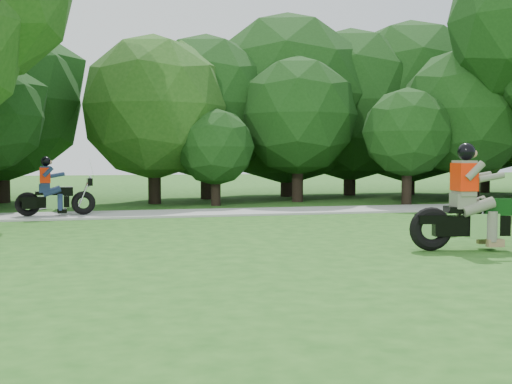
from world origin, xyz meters
name	(u,v)px	position (x,y,z in m)	size (l,w,h in m)	color
ground	(408,247)	(0.00, 0.00, 0.00)	(100.00, 100.00, 0.00)	#215317
walkway	(286,211)	(0.00, 8.00, 0.03)	(60.00, 2.20, 0.06)	#A0A09B
tree_line	(262,107)	(0.97, 14.72, 3.78)	(39.76, 12.62, 7.86)	black
chopper_motorcycle	(476,211)	(0.99, -0.70, 0.73)	(2.75, 0.94, 1.97)	black
touring_motorcycle	(51,194)	(-6.98, 7.78, 0.67)	(2.19, 0.76, 1.67)	black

